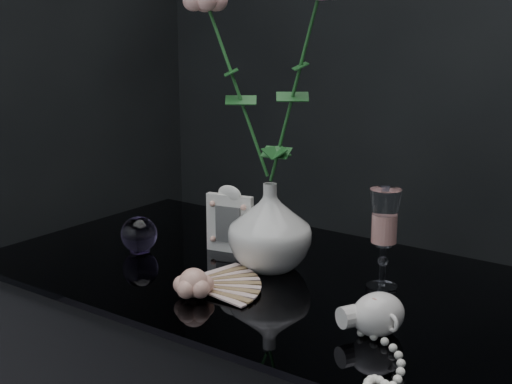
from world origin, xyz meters
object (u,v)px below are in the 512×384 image
Objects in this scene: picture_frame at (230,219)px; vase at (270,227)px; pearl_jar at (378,312)px; loose_rose at (193,283)px; wine_glass at (384,240)px; paperweight at (139,234)px.

vase is at bearing -27.12° from picture_frame.
vase is at bearing -178.17° from pearl_jar.
loose_rose is at bearing -96.10° from vase.
wine_glass is 0.48m from paperweight.
wine_glass is 1.17× the size of loose_rose.
wine_glass reaches higher than pearl_jar.
vase is 0.21m from wine_glass.
picture_frame is (-0.12, 0.03, -0.01)m from vase.
loose_rose is (0.24, -0.12, -0.01)m from paperweight.
picture_frame reaches higher than pearl_jar.
paperweight is (-0.26, -0.07, -0.04)m from vase.
picture_frame is 0.18m from paperweight.
picture_frame reaches higher than paperweight.
vase is 0.20m from loose_rose.
vase is 0.32m from pearl_jar.
loose_rose is 0.31m from pearl_jar.
pearl_jar is at bearing -6.86° from paperweight.
wine_glass is 1.29× the size of picture_frame.
vase is 1.19× the size of picture_frame.
paperweight is 0.27m from loose_rose.
paperweight is 0.30× the size of pearl_jar.
wine_glass is 0.32m from loose_rose.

